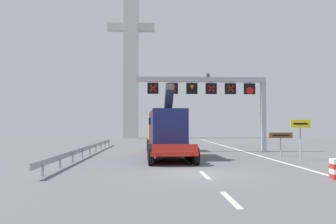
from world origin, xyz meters
name	(u,v)px	position (x,y,z in m)	size (l,w,h in m)	color
ground	(198,174)	(0.00, 0.00, 0.00)	(112.00, 112.00, 0.00)	#5B5B60
lane_markings	(172,144)	(0.28, 26.86, 0.01)	(0.20, 68.33, 0.01)	silver
edge_line_right	(252,154)	(6.20, 12.00, 0.01)	(0.20, 63.00, 0.01)	silver
overhead_lane_gantry	(216,91)	(3.53, 14.01, 5.57)	(12.04, 0.90, 7.13)	#9EA0A5
heavy_haul_truck_red	(165,131)	(-1.19, 10.95, 1.99)	(3.38, 14.13, 5.30)	red
exit_sign_yellow	(300,130)	(8.04, 6.43, 2.11)	(1.40, 0.15, 2.79)	#9EA0A5
tourist_info_sign_brown	(281,138)	(7.81, 9.54, 1.44)	(1.87, 0.15, 1.85)	#9EA0A5
guardrail_left	(89,148)	(-7.48, 11.71, 0.56)	(0.13, 27.42, 0.76)	#999EA3
bridge_pylon_distant	(131,47)	(-6.42, 48.66, 17.57)	(9.00, 2.00, 34.35)	#B7B7B2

